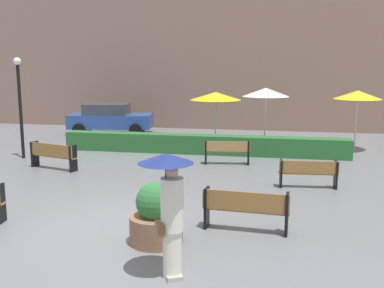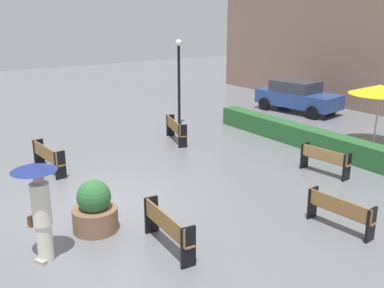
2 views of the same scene
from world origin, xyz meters
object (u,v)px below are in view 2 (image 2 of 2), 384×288
Objects in this scene: bench_near_right at (167,226)px; bench_back_row at (325,159)px; planter_pot at (95,209)px; lamp_post at (179,74)px; patio_umbrella_yellow at (380,89)px; pedestrian_with_umbrella at (39,201)px; bench_near_left at (48,156)px; bench_far_left at (175,128)px; parked_car at (297,96)px; bench_far_right at (340,210)px.

bench_near_right is 6.59m from bench_back_row.
planter_pot is 0.33× the size of lamp_post.
bench_back_row is 0.71× the size of patio_umbrella_yellow.
patio_umbrella_yellow is at bearing 92.28° from planter_pot.
planter_pot is 10.22m from lamp_post.
bench_near_right is at bearing -78.51° from patio_umbrella_yellow.
bench_back_row is at bearing 90.48° from pedestrian_with_umbrella.
pedestrian_with_umbrella reaches higher than bench_near_left.
bench_far_left is 0.43× the size of parked_car.
bench_near_right is 1.11× the size of bench_back_row.
planter_pot reaches higher than bench_far_right.
bench_near_right reaches higher than bench_near_left.
bench_far_right is at bearing -61.66° from patio_umbrella_yellow.
pedestrian_with_umbrella is 11.53m from lamp_post.
lamp_post is at bearing 135.80° from planter_pot.
bench_back_row is (-1.15, 6.49, -0.03)m from bench_near_right.
bench_far_left is 1.52× the size of planter_pot.
bench_back_row is 8.84m from pedestrian_with_umbrella.
bench_far_left is (-6.88, 4.58, -0.01)m from bench_near_right.
parked_car is at bearing 138.06° from bench_back_row.
bench_near_right is 8.27m from bench_far_left.
bench_far_left is 7.57m from planter_pot.
bench_far_right is 0.72× the size of patio_umbrella_yellow.
bench_back_row is at bearing 85.72° from planter_pot.
bench_back_row is 7.99m from lamp_post.
lamp_post is 6.76m from parked_car.
lamp_post is (-7.21, 7.01, 1.80)m from planter_pot.
bench_near_left is at bearing -174.36° from bench_near_right.
parked_car is at bearing 97.54° from bench_far_left.
patio_umbrella_yellow is at bearing 118.34° from bench_far_right.
patio_umbrella_yellow is at bearing -18.87° from parked_car.
bench_near_right is 6.28m from bench_near_left.
parked_car is (-5.78, 1.98, -1.34)m from patio_umbrella_yellow.
bench_near_right is at bearing -33.67° from bench_far_left.
patio_umbrella_yellow is (-3.68, 6.82, 1.67)m from bench_far_right.
bench_near_left is 0.41× the size of parked_car.
bench_far_right is at bearing 29.67° from bench_near_left.
parked_car is (0.97, 6.51, -1.52)m from lamp_post.
lamp_post is (-8.91, 6.09, 1.80)m from bench_near_right.
bench_far_right is at bearing -12.32° from lamp_post.
planter_pot is at bearing -94.28° from bench_back_row.
bench_near_left is at bearing -83.13° from bench_far_left.
bench_far_left is at bearing -161.60° from bench_back_row.
patio_umbrella_yellow reaches higher than bench_near_left.
bench_near_right reaches higher than bench_back_row.
lamp_post is at bearing 167.68° from bench_far_right.
bench_back_row is 0.79× the size of pedestrian_with_umbrella.
pedestrian_with_umbrella is 0.56× the size of lamp_post.
lamp_post reaches higher than bench_far_left.
planter_pot is at bearing -44.20° from lamp_post.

